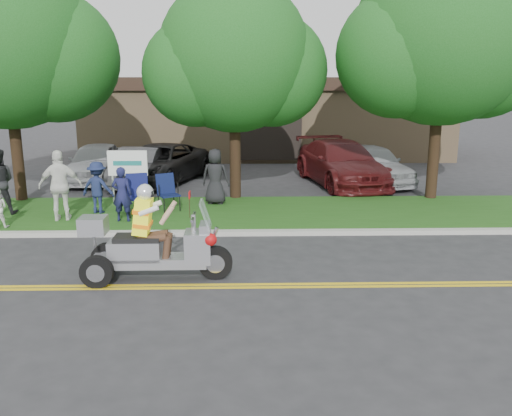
{
  "coord_description": "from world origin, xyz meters",
  "views": [
    {
      "loc": [
        0.77,
        -10.47,
        4.0
      ],
      "look_at": [
        1.06,
        2.0,
        0.98
      ],
      "focal_mm": 38.0,
      "sensor_mm": 36.0,
      "label": 1
    }
  ],
  "objects_px": {
    "parked_car_far_right": "(372,164)",
    "parked_car_mid": "(159,164)",
    "parked_car_left": "(138,167)",
    "lawn_chair_b": "(167,190)",
    "spectator_adult_right": "(60,186)",
    "trike_scooter": "(150,247)",
    "lawn_chair_a": "(138,192)",
    "parked_car_far_left": "(96,162)",
    "parked_car_right": "(341,163)",
    "spectator_adult_left": "(122,194)"
  },
  "relations": [
    {
      "from": "parked_car_far_left",
      "to": "parked_car_right",
      "type": "relative_size",
      "value": 0.78
    },
    {
      "from": "parked_car_left",
      "to": "lawn_chair_a",
      "type": "bearing_deg",
      "value": -77.45
    },
    {
      "from": "lawn_chair_a",
      "to": "parked_car_right",
      "type": "relative_size",
      "value": 0.21
    },
    {
      "from": "parked_car_left",
      "to": "parked_car_mid",
      "type": "height_order",
      "value": "parked_car_mid"
    },
    {
      "from": "lawn_chair_a",
      "to": "spectator_adult_left",
      "type": "xyz_separation_m",
      "value": [
        -0.28,
        -0.78,
        0.1
      ]
    },
    {
      "from": "spectator_adult_left",
      "to": "parked_car_far_right",
      "type": "relative_size",
      "value": 0.34
    },
    {
      "from": "parked_car_mid",
      "to": "lawn_chair_a",
      "type": "bearing_deg",
      "value": -69.64
    },
    {
      "from": "spectator_adult_right",
      "to": "parked_car_far_left",
      "type": "relative_size",
      "value": 0.44
    },
    {
      "from": "lawn_chair_b",
      "to": "parked_car_mid",
      "type": "height_order",
      "value": "parked_car_mid"
    },
    {
      "from": "parked_car_left",
      "to": "lawn_chair_b",
      "type": "bearing_deg",
      "value": -66.87
    },
    {
      "from": "spectator_adult_left",
      "to": "parked_car_right",
      "type": "height_order",
      "value": "parked_car_right"
    },
    {
      "from": "spectator_adult_right",
      "to": "parked_car_mid",
      "type": "distance_m",
      "value": 6.28
    },
    {
      "from": "trike_scooter",
      "to": "spectator_adult_right",
      "type": "xyz_separation_m",
      "value": [
        -3.17,
        4.39,
        0.4
      ]
    },
    {
      "from": "parked_car_left",
      "to": "parked_car_right",
      "type": "relative_size",
      "value": 0.75
    },
    {
      "from": "lawn_chair_a",
      "to": "lawn_chair_b",
      "type": "distance_m",
      "value": 0.94
    },
    {
      "from": "spectator_adult_right",
      "to": "parked_car_far_right",
      "type": "xyz_separation_m",
      "value": [
        9.98,
        5.61,
        -0.32
      ]
    },
    {
      "from": "spectator_adult_left",
      "to": "trike_scooter",
      "type": "bearing_deg",
      "value": 112.5
    },
    {
      "from": "spectator_adult_right",
      "to": "parked_car_left",
      "type": "relative_size",
      "value": 0.46
    },
    {
      "from": "lawn_chair_a",
      "to": "lawn_chair_b",
      "type": "bearing_deg",
      "value": 19.8
    },
    {
      "from": "lawn_chair_b",
      "to": "spectator_adult_left",
      "type": "bearing_deg",
      "value": -158.63
    },
    {
      "from": "lawn_chair_a",
      "to": "parked_car_left",
      "type": "distance_m",
      "value": 4.98
    },
    {
      "from": "parked_car_far_left",
      "to": "lawn_chair_a",
      "type": "bearing_deg",
      "value": -66.3
    },
    {
      "from": "trike_scooter",
      "to": "parked_car_mid",
      "type": "distance_m",
      "value": 10.49
    },
    {
      "from": "trike_scooter",
      "to": "spectator_adult_left",
      "type": "height_order",
      "value": "trike_scooter"
    },
    {
      "from": "lawn_chair_a",
      "to": "parked_car_far_right",
      "type": "relative_size",
      "value": 0.26
    },
    {
      "from": "trike_scooter",
      "to": "parked_car_left",
      "type": "height_order",
      "value": "trike_scooter"
    },
    {
      "from": "lawn_chair_b",
      "to": "parked_car_right",
      "type": "distance_m",
      "value": 7.44
    },
    {
      "from": "parked_car_mid",
      "to": "parked_car_right",
      "type": "height_order",
      "value": "parked_car_right"
    },
    {
      "from": "trike_scooter",
      "to": "parked_car_left",
      "type": "distance_m",
      "value": 10.12
    },
    {
      "from": "spectator_adult_left",
      "to": "parked_car_left",
      "type": "relative_size",
      "value": 0.36
    },
    {
      "from": "parked_car_right",
      "to": "parked_car_far_right",
      "type": "distance_m",
      "value": 1.19
    },
    {
      "from": "lawn_chair_b",
      "to": "spectator_adult_right",
      "type": "distance_m",
      "value": 3.02
    },
    {
      "from": "spectator_adult_right",
      "to": "trike_scooter",
      "type": "bearing_deg",
      "value": 116.4
    },
    {
      "from": "lawn_chair_a",
      "to": "parked_car_far_left",
      "type": "height_order",
      "value": "parked_car_far_left"
    },
    {
      "from": "parked_car_left",
      "to": "spectator_adult_left",
      "type": "bearing_deg",
      "value": -81.62
    },
    {
      "from": "lawn_chair_a",
      "to": "parked_car_left",
      "type": "height_order",
      "value": "parked_car_left"
    },
    {
      "from": "lawn_chair_a",
      "to": "spectator_adult_right",
      "type": "relative_size",
      "value": 0.6
    },
    {
      "from": "spectator_adult_right",
      "to": "parked_car_right",
      "type": "relative_size",
      "value": 0.35
    },
    {
      "from": "lawn_chair_b",
      "to": "parked_car_far_left",
      "type": "relative_size",
      "value": 0.24
    },
    {
      "from": "parked_car_far_right",
      "to": "parked_car_mid",
      "type": "bearing_deg",
      "value": 163.32
    },
    {
      "from": "lawn_chair_a",
      "to": "parked_car_mid",
      "type": "distance_m",
      "value": 5.39
    },
    {
      "from": "lawn_chair_b",
      "to": "parked_car_right",
      "type": "bearing_deg",
      "value": 6.13
    },
    {
      "from": "spectator_adult_left",
      "to": "lawn_chair_b",
      "type": "bearing_deg",
      "value": -125.32
    },
    {
      "from": "trike_scooter",
      "to": "spectator_adult_right",
      "type": "relative_size",
      "value": 1.53
    },
    {
      "from": "parked_car_mid",
      "to": "trike_scooter",
      "type": "bearing_deg",
      "value": -64.19
    },
    {
      "from": "lawn_chair_b",
      "to": "parked_car_far_left",
      "type": "distance_m",
      "value": 6.22
    },
    {
      "from": "lawn_chair_a",
      "to": "parked_car_far_right",
      "type": "xyz_separation_m",
      "value": [
        7.99,
        4.98,
        -0.01
      ]
    },
    {
      "from": "parked_car_right",
      "to": "parked_car_left",
      "type": "bearing_deg",
      "value": 169.07
    },
    {
      "from": "spectator_adult_left",
      "to": "parked_car_left",
      "type": "height_order",
      "value": "spectator_adult_left"
    },
    {
      "from": "lawn_chair_b",
      "to": "parked_car_left",
      "type": "distance_m",
      "value": 4.67
    }
  ]
}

